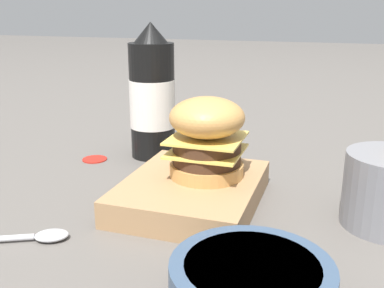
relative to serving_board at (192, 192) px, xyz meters
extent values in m
plane|color=#5B5651|center=(0.03, 0.01, -0.02)|extent=(6.00, 6.00, 0.00)
cube|color=#A37A51|center=(0.00, 0.00, 0.00)|extent=(0.22, 0.17, 0.04)
cylinder|color=tan|center=(0.02, -0.01, 0.03)|extent=(0.10, 0.10, 0.02)
cylinder|color=#422819|center=(0.02, -0.01, 0.04)|extent=(0.09, 0.09, 0.02)
cube|color=#EAC656|center=(0.02, -0.01, 0.05)|extent=(0.10, 0.10, 0.00)
cylinder|color=#422819|center=(0.02, -0.01, 0.06)|extent=(0.09, 0.09, 0.02)
cube|color=#EAC656|center=(0.02, -0.01, 0.07)|extent=(0.10, 0.10, 0.00)
ellipsoid|color=tan|center=(0.02, -0.01, 0.10)|extent=(0.10, 0.10, 0.05)
cylinder|color=black|center=(0.18, 0.13, 0.08)|extent=(0.08, 0.08, 0.20)
cylinder|color=white|center=(0.18, 0.13, 0.08)|extent=(0.08, 0.08, 0.08)
cone|color=black|center=(0.18, 0.13, 0.20)|extent=(0.06, 0.06, 0.03)
cylinder|color=#384C66|center=(-0.19, -0.12, 0.00)|extent=(0.15, 0.15, 0.04)
cylinder|color=beige|center=(-0.19, -0.12, 0.02)|extent=(0.12, 0.12, 0.01)
ellipsoid|color=silver|center=(-0.15, 0.12, -0.01)|extent=(0.04, 0.05, 0.01)
cylinder|color=#B21E14|center=(0.12, 0.22, -0.02)|extent=(0.04, 0.04, 0.00)
camera|label=1|loc=(-0.54, -0.18, 0.24)|focal=42.00mm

